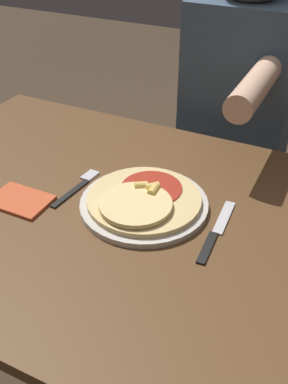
% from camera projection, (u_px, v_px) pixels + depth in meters
% --- Properties ---
extents(dining_table, '(1.25, 0.85, 0.74)m').
position_uv_depth(dining_table, '(120.00, 244.00, 1.08)').
color(dining_table, brown).
rests_on(dining_table, ground_plane).
extents(plate, '(0.29, 0.29, 0.01)m').
position_uv_depth(plate, '(144.00, 204.00, 1.02)').
color(plate, beige).
rests_on(plate, dining_table).
extents(pizza, '(0.26, 0.26, 0.04)m').
position_uv_depth(pizza, '(143.00, 199.00, 1.00)').
color(pizza, '#DBBC7A').
rests_on(pizza, plate).
extents(fork, '(0.03, 0.18, 0.00)m').
position_uv_depth(fork, '(79.00, 186.00, 1.09)').
color(fork, black).
rests_on(fork, dining_table).
extents(knife, '(0.03, 0.22, 0.00)m').
position_uv_depth(knife, '(216.00, 232.00, 0.95)').
color(knife, black).
rests_on(knife, dining_table).
extents(napkin, '(0.14, 0.10, 0.01)m').
position_uv_depth(napkin, '(20.00, 200.00, 1.03)').
color(napkin, '#C6512D').
rests_on(napkin, dining_table).
extents(person_diner, '(0.33, 0.52, 1.27)m').
position_uv_depth(person_diner, '(237.00, 111.00, 1.44)').
color(person_diner, '#2D2D38').
rests_on(person_diner, ground_plane).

